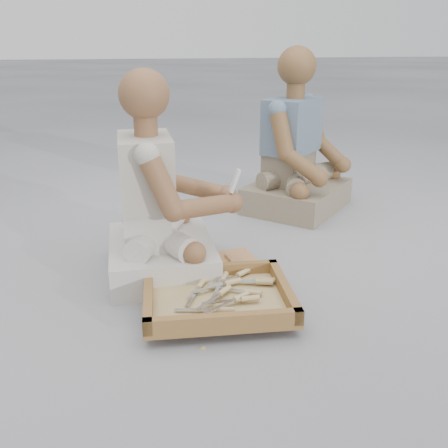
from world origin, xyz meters
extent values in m
plane|color=#9B9BA0|center=(0.00, 0.00, 0.00)|extent=(60.00, 60.00, 0.00)
cube|color=#A2703E|center=(-0.11, 0.21, 0.02)|extent=(0.61, 0.45, 0.04)
cube|color=brown|center=(-0.11, -0.09, 0.05)|extent=(0.60, 0.50, 0.02)
cube|color=brown|center=(-0.09, 0.11, 0.08)|extent=(0.56, 0.09, 0.06)
cube|color=brown|center=(-0.13, -0.30, 0.08)|extent=(0.56, 0.09, 0.06)
cube|color=brown|center=(0.16, -0.12, 0.08)|extent=(0.08, 0.45, 0.06)
cube|color=brown|center=(-0.37, -0.07, 0.08)|extent=(0.08, 0.45, 0.06)
cube|color=tan|center=(-0.11, -0.09, 0.06)|extent=(0.53, 0.43, 0.01)
cube|color=silver|center=(-0.20, -0.09, 0.07)|extent=(0.08, 0.14, 0.00)
cylinder|color=tan|center=(-0.15, 0.01, 0.07)|extent=(0.05, 0.07, 0.02)
cube|color=silver|center=(-0.10, -0.16, 0.08)|extent=(0.15, 0.02, 0.00)
cylinder|color=tan|center=(0.01, -0.16, 0.08)|extent=(0.07, 0.02, 0.02)
cube|color=silver|center=(-0.10, -0.06, 0.08)|extent=(0.08, 0.14, 0.00)
cylinder|color=tan|center=(-0.05, 0.04, 0.08)|extent=(0.05, 0.07, 0.02)
cube|color=silver|center=(-0.18, -0.03, 0.07)|extent=(0.10, 0.13, 0.00)
cylinder|color=tan|center=(-0.11, 0.06, 0.07)|extent=(0.06, 0.07, 0.02)
cube|color=silver|center=(-0.13, -0.04, 0.08)|extent=(0.15, 0.06, 0.00)
cylinder|color=tan|center=(-0.02, -0.01, 0.08)|extent=(0.07, 0.04, 0.02)
cube|color=silver|center=(0.02, 0.00, 0.08)|extent=(0.15, 0.04, 0.00)
cylinder|color=tan|center=(0.13, -0.02, 0.08)|extent=(0.07, 0.03, 0.02)
cube|color=silver|center=(-0.01, -0.01, 0.08)|extent=(0.15, 0.06, 0.00)
cylinder|color=tan|center=(0.10, -0.04, 0.08)|extent=(0.07, 0.04, 0.02)
cube|color=silver|center=(-0.21, -0.18, 0.07)|extent=(0.15, 0.05, 0.00)
cylinder|color=tan|center=(-0.10, -0.21, 0.07)|extent=(0.07, 0.04, 0.02)
cube|color=silver|center=(-0.05, 0.01, 0.08)|extent=(0.14, 0.09, 0.00)
cylinder|color=tan|center=(0.04, 0.07, 0.08)|extent=(0.07, 0.05, 0.02)
cube|color=silver|center=(-0.12, -0.20, 0.08)|extent=(0.14, 0.09, 0.00)
cylinder|color=tan|center=(-0.03, -0.14, 0.08)|extent=(0.07, 0.05, 0.02)
cube|color=silver|center=(-0.06, -0.05, 0.07)|extent=(0.14, 0.09, 0.00)
cylinder|color=tan|center=(0.03, -0.10, 0.07)|extent=(0.07, 0.05, 0.02)
cube|color=silver|center=(-0.16, -0.16, 0.08)|extent=(0.12, 0.11, 0.00)
cylinder|color=tan|center=(-0.08, -0.08, 0.08)|extent=(0.07, 0.06, 0.02)
cube|color=tan|center=(-0.25, 0.29, 0.00)|extent=(0.02, 0.02, 0.00)
cube|color=tan|center=(-0.33, -0.20, 0.00)|extent=(0.02, 0.02, 0.00)
cube|color=tan|center=(0.08, -0.07, 0.00)|extent=(0.02, 0.02, 0.00)
cube|color=tan|center=(-0.13, 0.29, 0.00)|extent=(0.02, 0.02, 0.00)
cube|color=tan|center=(0.22, -0.08, 0.00)|extent=(0.02, 0.02, 0.00)
cube|color=tan|center=(-0.05, -0.10, 0.00)|extent=(0.02, 0.02, 0.00)
cube|color=tan|center=(0.05, -0.19, 0.00)|extent=(0.02, 0.02, 0.00)
cube|color=tan|center=(-0.26, -0.19, 0.00)|extent=(0.02, 0.02, 0.00)
cube|color=tan|center=(-0.21, -0.32, 0.00)|extent=(0.02, 0.02, 0.00)
cube|color=tan|center=(-0.33, -0.22, 0.00)|extent=(0.02, 0.02, 0.00)
cube|color=tan|center=(0.04, 0.22, 0.00)|extent=(0.02, 0.02, 0.00)
cube|color=tan|center=(0.20, 0.07, 0.00)|extent=(0.02, 0.02, 0.00)
cube|color=beige|center=(-0.28, 0.33, 0.07)|extent=(0.47, 0.58, 0.15)
cube|color=beige|center=(-0.33, 0.33, 0.24)|extent=(0.20, 0.32, 0.18)
cube|color=#B4AB9F|center=(-0.32, 0.33, 0.47)|extent=(0.23, 0.36, 0.30)
sphere|color=brown|center=(-0.31, 0.33, 0.79)|extent=(0.21, 0.21, 0.21)
sphere|color=brown|center=(0.04, 0.38, 0.33)|extent=(0.09, 0.09, 0.09)
sphere|color=brown|center=(0.04, 0.26, 0.33)|extent=(0.09, 0.09, 0.09)
cube|color=gray|center=(0.65, 1.05, 0.08)|extent=(0.79, 0.79, 0.16)
cube|color=gray|center=(0.60, 1.10, 0.26)|extent=(0.39, 0.39, 0.19)
cube|color=slate|center=(0.61, 1.09, 0.51)|extent=(0.44, 0.44, 0.32)
sphere|color=brown|center=(0.62, 1.08, 0.86)|extent=(0.22, 0.22, 0.22)
sphere|color=brown|center=(0.94, 1.04, 0.27)|extent=(0.10, 0.10, 0.10)
sphere|color=brown|center=(0.66, 0.77, 0.27)|extent=(0.10, 0.10, 0.10)
cube|color=silver|center=(0.05, 0.26, 0.42)|extent=(0.05, 0.05, 0.10)
cube|color=black|center=(0.05, 0.26, 0.43)|extent=(0.02, 0.03, 0.03)
camera|label=1|loc=(-0.46, -1.76, 0.99)|focal=40.00mm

